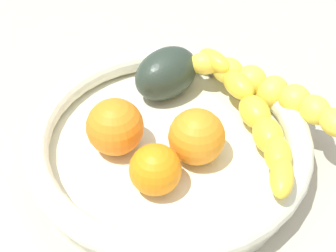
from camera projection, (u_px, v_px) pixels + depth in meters
kitchen_counter at (168, 168)px, 58.00cm from camera, size 120.00×120.00×3.00cm
fruit_bowl at (168, 143)px, 55.05cm from camera, size 32.03×32.03×5.29cm
banana_draped_left at (270, 91)px, 57.45cm from camera, size 8.25×21.43×5.38cm
banana_draped_right at (256, 119)px, 53.74cm from camera, size 18.05×17.69×4.97cm
orange_front at (115, 127)px, 52.79cm from camera, size 6.36×6.36×6.36cm
orange_mid_left at (196, 137)px, 51.81cm from camera, size 6.18×6.18×6.18cm
orange_mid_right at (155, 170)px, 49.05cm from camera, size 5.40×5.40×5.40cm
avocado_dark at (166, 73)px, 59.77cm from camera, size 10.20×8.51×6.31cm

